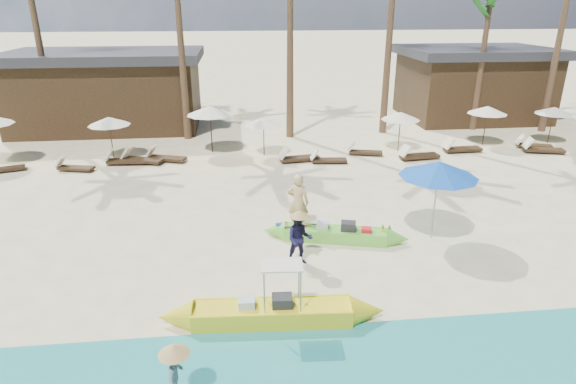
{
  "coord_description": "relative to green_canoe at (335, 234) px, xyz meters",
  "views": [
    {
      "loc": [
        -0.78,
        -11.37,
        6.82
      ],
      "look_at": [
        0.7,
        2.0,
        1.51
      ],
      "focal_mm": 30.0,
      "sensor_mm": 36.0,
      "label": 1
    }
  ],
  "objects": [
    {
      "name": "lounger_9_left",
      "position": [
        11.85,
        8.8,
        -0.02
      ],
      "size": [
        1.78,
        1.06,
        0.58
      ],
      "rotation": [
        0.0,
        0.0,
        -0.34
      ],
      "color": "#392617",
      "rests_on": "ground"
    },
    {
      "name": "ground",
      "position": [
        -2.12,
        -1.63,
        -0.21
      ],
      "size": [
        240.0,
        240.0,
        0.0
      ],
      "primitive_type": "plane",
      "color": "beige",
      "rests_on": "ground"
    },
    {
      "name": "pavilion_west",
      "position": [
        -10.12,
        15.87,
        1.98
      ],
      "size": [
        10.8,
        6.6,
        4.3
      ],
      "color": "#392617",
      "rests_on": "ground"
    },
    {
      "name": "resort_parasol_7",
      "position": [
        5.03,
        9.12,
        1.53
      ],
      "size": [
        1.87,
        1.87,
        1.93
      ],
      "color": "#392617",
      "rests_on": "ground"
    },
    {
      "name": "green_canoe",
      "position": [
        0.0,
        0.0,
        0.0
      ],
      "size": [
        4.91,
        1.56,
        0.63
      ],
      "rotation": [
        0.0,
        0.0,
        -0.25
      ],
      "color": "#64C23B",
      "rests_on": "ground"
    },
    {
      "name": "blue_umbrella",
      "position": [
        2.99,
        -0.19,
        2.05
      ],
      "size": [
        2.32,
        2.32,
        2.5
      ],
      "color": "#99999E",
      "rests_on": "ground"
    },
    {
      "name": "vendor_green",
      "position": [
        -1.28,
        -1.28,
        0.54
      ],
      "size": [
        0.77,
        0.62,
        1.51
      ],
      "primitive_type": "imported",
      "rotation": [
        0.0,
        0.0,
        -0.06
      ],
      "color": "#151439",
      "rests_on": "ground"
    },
    {
      "name": "lounger_7_right",
      "position": [
        5.43,
        7.63,
        0.0
      ],
      "size": [
        1.98,
        0.82,
        0.65
      ],
      "rotation": [
        0.0,
        0.0,
        0.12
      ],
      "color": "#392617",
      "rests_on": "ground"
    },
    {
      "name": "lounger_4_right",
      "position": [
        -7.27,
        8.49,
        -0.0
      ],
      "size": [
        1.96,
        1.16,
        0.64
      ],
      "rotation": [
        0.0,
        0.0,
        -0.33
      ],
      "color": "#392617",
      "rests_on": "ground"
    },
    {
      "name": "resort_parasol_4",
      "position": [
        -8.66,
        9.39,
        1.56
      ],
      "size": [
        1.91,
        1.91,
        1.97
      ],
      "color": "#392617",
      "rests_on": "ground"
    },
    {
      "name": "resort_parasol_5",
      "position": [
        -4.08,
        9.88,
        1.85
      ],
      "size": [
        2.23,
        2.23,
        2.29
      ],
      "color": "#392617",
      "rests_on": "ground"
    },
    {
      "name": "lounger_5_left",
      "position": [
        -6.22,
        8.67,
        -0.01
      ],
      "size": [
        1.9,
        1.12,
        0.62
      ],
      "rotation": [
        0.0,
        0.0,
        -0.33
      ],
      "color": "#392617",
      "rests_on": "ground"
    },
    {
      "name": "tourist",
      "position": [
        -1.03,
        0.9,
        0.73
      ],
      "size": [
        0.8,
        0.66,
        1.88
      ],
      "primitive_type": "imported",
      "rotation": [
        0.0,
        0.0,
        2.78
      ],
      "color": "#DBB576",
      "rests_on": "ground"
    },
    {
      "name": "lounger_3_right",
      "position": [
        -9.98,
        7.71,
        -0.03
      ],
      "size": [
        1.69,
        0.86,
        0.55
      ],
      "rotation": [
        0.0,
        0.0,
        -0.24
      ],
      "color": "#392617",
      "rests_on": "ground"
    },
    {
      "name": "lounger_6_left",
      "position": [
        -0.16,
        7.91,
        0.0
      ],
      "size": [
        1.96,
        0.87,
        0.64
      ],
      "rotation": [
        0.0,
        0.0,
        0.16
      ],
      "color": "#392617",
      "rests_on": "ground"
    },
    {
      "name": "lounger_6_right",
      "position": [
        1.16,
        7.57,
        -0.03
      ],
      "size": [
        1.69,
        0.66,
        0.56
      ],
      "rotation": [
        0.0,
        0.0,
        -0.1
      ],
      "color": "#392617",
      "rests_on": "ground"
    },
    {
      "name": "resort_parasol_6",
      "position": [
        -1.6,
        9.06,
        1.44
      ],
      "size": [
        1.78,
        1.78,
        1.84
      ],
      "color": "#392617",
      "rests_on": "ground"
    },
    {
      "name": "lounger_8_left",
      "position": [
        7.95,
        8.54,
        0.0
      ],
      "size": [
        1.94,
        0.68,
        0.65
      ],
      "rotation": [
        0.0,
        0.0,
        0.05
      ],
      "color": "#392617",
      "rests_on": "ground"
    },
    {
      "name": "resort_parasol_8",
      "position": [
        9.71,
        9.69,
        1.59
      ],
      "size": [
        1.94,
        1.94,
        2.0
      ],
      "color": "#392617",
      "rests_on": "ground"
    },
    {
      "name": "vendor_yellow",
      "position": [
        -4.13,
        -6.06,
        0.46
      ],
      "size": [
        0.43,
        0.67,
        0.99
      ],
      "primitive_type": "imported",
      "rotation": [
        0.0,
        0.0,
        1.46
      ],
      "color": "gray",
      "rests_on": "ground"
    },
    {
      "name": "lounger_7_left",
      "position": [
        3.13,
        8.62,
        -0.03
      ],
      "size": [
        1.72,
        0.9,
        0.56
      ],
      "rotation": [
        0.0,
        0.0,
        -0.25
      ],
      "color": "#392617",
      "rests_on": "ground"
    },
    {
      "name": "lounger_3_left",
      "position": [
        -13.0,
        7.86,
        -0.03
      ],
      "size": [
        1.7,
        0.97,
        0.55
      ],
      "rotation": [
        0.0,
        0.0,
        0.31
      ],
      "color": "#392617",
      "rests_on": "ground"
    },
    {
      "name": "yellow_canoe",
      "position": [
        -2.25,
        -3.85,
        0.03
      ],
      "size": [
        5.78,
        0.96,
        1.5
      ],
      "rotation": [
        0.0,
        0.0,
        -0.06
      ],
      "color": "yellow",
      "rests_on": "ground"
    },
    {
      "name": "resort_parasol_9",
      "position": [
        13.28,
        9.67,
        1.48
      ],
      "size": [
        1.82,
        1.82,
        1.88
      ],
      "color": "#392617",
      "rests_on": "ground"
    },
    {
      "name": "lounger_4_left",
      "position": [
        -7.95,
        8.39,
        0.0
      ],
      "size": [
        1.92,
        0.7,
        0.64
      ],
      "rotation": [
        0.0,
        0.0,
        -0.07
      ],
      "color": "#392617",
      "rests_on": "ground"
    },
    {
      "name": "lounger_9_right",
      "position": [
        11.83,
        7.99,
        0.0
      ],
      "size": [
        1.98,
        1.03,
        0.65
      ],
      "rotation": [
        0.0,
        0.0,
        -0.25
      ],
      "color": "#392617",
      "rests_on": "ground"
    },
    {
      "name": "pavilion_east",
      "position": [
        11.88,
        15.87,
        1.98
      ],
      "size": [
        8.8,
        6.6,
        4.3
      ],
      "color": "#392617",
      "rests_on": "ground"
    }
  ]
}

